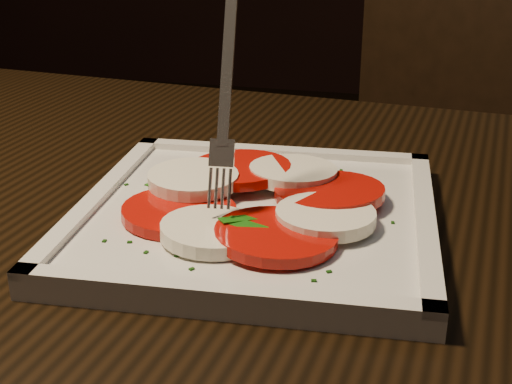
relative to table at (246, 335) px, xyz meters
The scene contains 5 objects.
table is the anchor object (origin of this frame).
chair 0.73m from the table, 77.00° to the left, with size 0.55×0.55×0.93m.
plate 0.11m from the table, 48.63° to the left, with size 0.28×0.28×0.01m, color silver.
caprese_salad 0.12m from the table, 48.75° to the left, with size 0.23×0.25×0.02m.
fork 0.21m from the table, 156.61° to the left, with size 0.03×0.07×0.15m, color white, non-canonical shape.
Camera 1 is at (0.02, -0.73, 1.00)m, focal length 50.00 mm.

